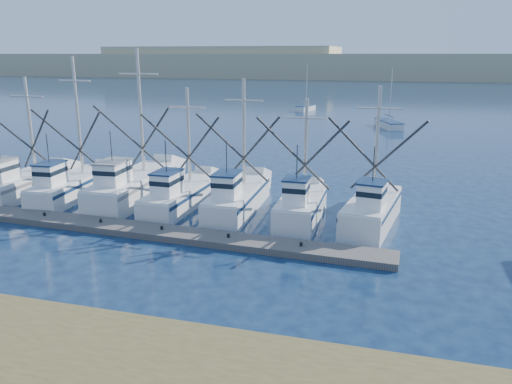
# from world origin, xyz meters

# --- Properties ---
(ground) EXTENTS (500.00, 500.00, 0.00)m
(ground) POSITION_xyz_m (0.00, 0.00, 0.00)
(ground) COLOR #0C1A37
(ground) RESTS_ON ground
(floating_dock) EXTENTS (27.82, 3.15, 0.37)m
(floating_dock) POSITION_xyz_m (-7.14, 6.04, 0.19)
(floating_dock) COLOR #5D5954
(floating_dock) RESTS_ON ground
(dune_ridge) EXTENTS (360.00, 60.00, 10.00)m
(dune_ridge) POSITION_xyz_m (0.00, 210.00, 5.00)
(dune_ridge) COLOR tan
(dune_ridge) RESTS_ON ground
(trawler_fleet) EXTENTS (27.49, 9.81, 10.26)m
(trawler_fleet) POSITION_xyz_m (-7.78, 11.10, 0.98)
(trawler_fleet) COLOR white
(trawler_fleet) RESTS_ON ground
(sailboat_near) EXTENTS (4.11, 6.92, 8.10)m
(sailboat_near) POSITION_xyz_m (5.32, 53.48, 0.49)
(sailboat_near) COLOR white
(sailboat_near) RESTS_ON ground
(sailboat_far) EXTENTS (2.91, 5.26, 8.10)m
(sailboat_far) POSITION_xyz_m (-9.44, 71.42, 0.51)
(sailboat_far) COLOR white
(sailboat_far) RESTS_ON ground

